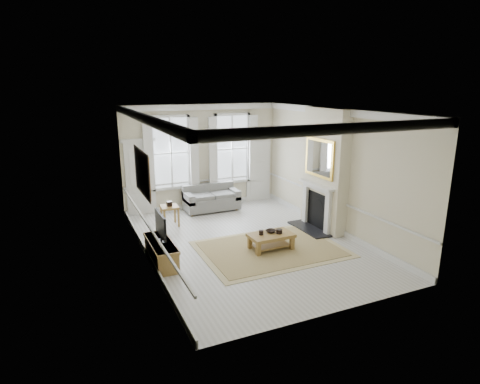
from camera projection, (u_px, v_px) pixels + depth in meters
name	position (u px, v px, depth m)	size (l,w,h in m)	color
floor	(249.00, 243.00, 10.41)	(7.20, 7.20, 0.00)	#B7B5AD
ceiling	(249.00, 110.00, 9.53)	(7.20, 7.20, 0.00)	white
back_wall	(202.00, 157.00, 13.15)	(5.20, 5.20, 0.00)	beige
left_wall	(144.00, 190.00, 8.95)	(7.20, 7.20, 0.00)	beige
right_wall	(334.00, 171.00, 10.99)	(7.20, 7.20, 0.00)	beige
window_left	(171.00, 153.00, 12.64)	(1.26, 0.20, 2.20)	#B2BCC6
window_right	(232.00, 149.00, 13.46)	(1.26, 0.20, 2.20)	#B2BCC6
door_left	(140.00, 179.00, 12.45)	(0.90, 0.08, 2.30)	silver
door_right	(258.00, 168.00, 14.06)	(0.90, 0.08, 2.30)	silver
painting	(142.00, 172.00, 9.14)	(0.05, 1.66, 1.06)	#BE7920
chimney_breast	(325.00, 170.00, 11.10)	(0.35, 1.70, 3.38)	beige
hearth	(309.00, 229.00, 11.37)	(0.55, 1.50, 0.05)	black
fireplace	(316.00, 204.00, 11.26)	(0.21, 1.45, 1.33)	silver
mirror	(319.00, 158.00, 10.93)	(0.06, 1.26, 1.06)	gold
sofa	(211.00, 199.00, 13.10)	(1.75, 0.85, 0.84)	slate
side_table	(170.00, 210.00, 11.60)	(0.51, 0.51, 0.60)	brown
rug	(271.00, 249.00, 10.02)	(3.50, 2.60, 0.02)	#937D4C
coffee_table	(271.00, 237.00, 9.94)	(1.11, 0.67, 0.41)	brown
ceramic_pot_a	(261.00, 233.00, 9.85)	(0.11, 0.11, 0.11)	black
ceramic_pot_b	(279.00, 231.00, 9.94)	(0.15, 0.15, 0.11)	black
bowl	(271.00, 231.00, 10.02)	(0.25, 0.25, 0.06)	black
tv_stand	(161.00, 252.00, 9.20)	(0.47, 1.46, 0.52)	brown
tv	(161.00, 225.00, 9.04)	(0.08, 0.90, 0.68)	black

